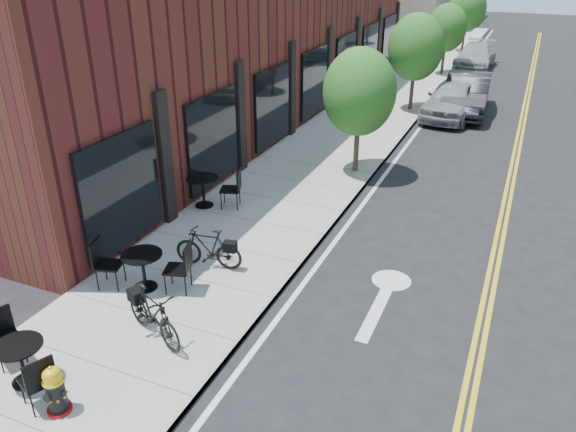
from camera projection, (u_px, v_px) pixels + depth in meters
The scene contains 16 objects.
ground at pixel (239, 347), 10.19m from camera, with size 120.00×120.00×0.00m, color black.
sidewalk_near at pixel (324, 156), 19.12m from camera, with size 4.00×70.00×0.12m, color #9E9B93.
building_near at pixel (256, 29), 22.53m from camera, with size 5.00×28.00×7.00m, color #4F1919.
tree_near_a at pixel (359, 92), 16.69m from camera, with size 2.20×2.20×3.81m.
tree_near_b at pixel (416, 47), 23.24m from camera, with size 2.30×2.30×3.98m.
tree_near_c at pixel (447, 28), 29.92m from camera, with size 2.10×2.10×3.67m.
tree_near_d at pixel (467, 8), 36.41m from camera, with size 2.40×2.40×4.11m.
fire_hydrant at pixel (55, 390), 8.46m from camera, with size 0.41×0.41×0.86m.
bicycle_left at pixel (208, 248), 12.28m from camera, with size 0.44×1.55×0.93m, color black.
bicycle_right at pixel (153, 314), 10.01m from camera, with size 0.48×1.70×1.02m, color black.
bistro_set_a at pixel (21, 358), 8.99m from camera, with size 1.84×1.14×0.98m.
bistro_set_b at pixel (143, 266), 11.48m from camera, with size 2.00×1.05×1.05m.
bistro_set_c at pixel (203, 187), 15.14m from camera, with size 2.05×1.11×1.08m.
parked_car_a at pixel (453, 99), 23.27m from camera, with size 1.84×4.59×1.56m, color #929499.
parked_car_b at pixel (466, 94), 23.86m from camera, with size 1.74×4.99×1.64m, color black.
parked_car_c at pixel (475, 56), 32.60m from camera, with size 1.97×4.83×1.40m, color #A3A3A8.
Camera 1 is at (4.05, -7.09, 6.60)m, focal length 35.00 mm.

